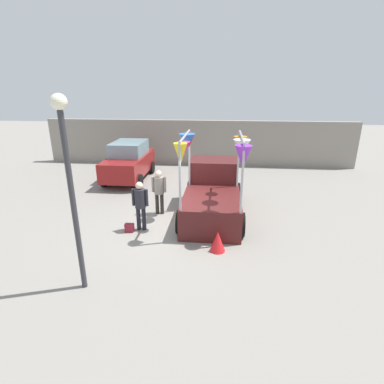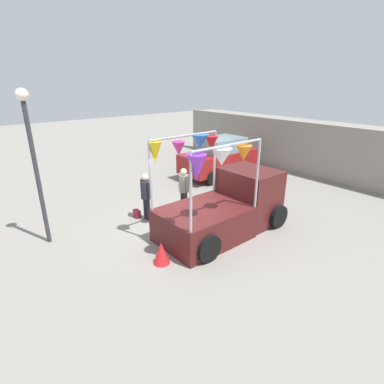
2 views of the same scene
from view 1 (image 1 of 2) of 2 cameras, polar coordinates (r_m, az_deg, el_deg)
ground_plane at (r=10.14m, az=-3.08°, el=-6.48°), size 60.00×60.00×0.00m
vendor_truck at (r=10.84m, az=3.94°, el=0.30°), size 2.47×4.11×3.02m
parked_car at (r=15.23m, az=-11.90°, el=5.82°), size 1.88×4.00×1.88m
person_customer at (r=9.64m, az=-9.84°, el=-1.79°), size 0.53×0.34×1.63m
person_vendor at (r=10.79m, az=-6.31°, el=0.73°), size 0.53×0.34×1.64m
handbag at (r=9.90m, az=-11.83°, el=-6.68°), size 0.28×0.16×0.28m
street_lamp at (r=6.61m, az=-22.43°, el=3.53°), size 0.32×0.32×4.32m
brick_boundary_wall at (r=17.85m, az=1.02°, el=9.37°), size 18.00×0.36×2.60m
folded_kite_bundle_crimson at (r=8.59m, az=4.90°, el=-9.36°), size 0.50×0.50×0.60m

